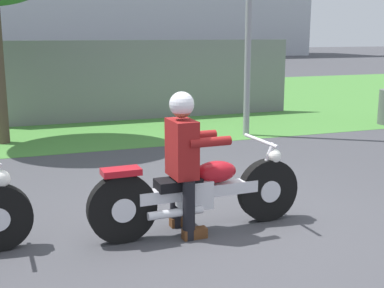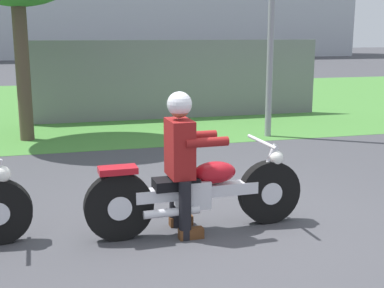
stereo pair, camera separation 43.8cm
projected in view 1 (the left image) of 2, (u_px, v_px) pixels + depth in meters
The scene contains 5 objects.
ground at pixel (217, 225), 5.32m from camera, with size 120.00×120.00×0.00m, color #424247.
grass_verge at pixel (79, 104), 14.31m from camera, with size 60.00×12.00×0.01m, color #478438.
motorcycle_lead at pixel (200, 192), 5.09m from camera, with size 2.23×0.66×0.89m.
rider_lead at pixel (184, 152), 4.94m from camera, with size 0.56×0.48×1.41m.
fence_segment at pixel (151, 80), 11.77m from camera, with size 7.00×0.06×1.80m, color slate.
Camera 1 is at (-1.99, -4.62, 1.94)m, focal length 47.94 mm.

